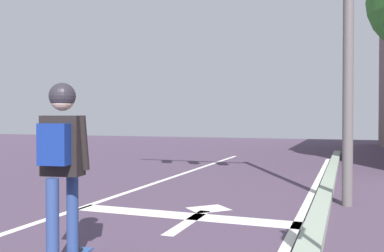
# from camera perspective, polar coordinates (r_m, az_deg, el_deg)

# --- Properties ---
(lane_line_center) EXTENTS (0.12, 20.00, 0.01)m
(lane_line_center) POSITION_cam_1_polar(r_m,az_deg,el_deg) (6.21, -18.07, -11.54)
(lane_line_center) COLOR white
(lane_line_center) RESTS_ON ground
(lane_line_curbside) EXTENTS (0.12, 20.00, 0.01)m
(lane_line_curbside) POSITION_cam_1_polar(r_m,az_deg,el_deg) (4.98, 13.00, -14.68)
(lane_line_curbside) COLOR white
(lane_line_curbside) RESTS_ON ground
(stop_bar) EXTENTS (3.32, 0.40, 0.01)m
(stop_bar) POSITION_cam_1_polar(r_m,az_deg,el_deg) (5.98, -0.97, -11.98)
(stop_bar) COLOR white
(stop_bar) RESTS_ON ground
(lane_arrow_stem) EXTENTS (0.16, 1.40, 0.01)m
(lane_arrow_stem) POSITION_cam_1_polar(r_m,az_deg,el_deg) (5.65, -0.49, -12.76)
(lane_arrow_stem) COLOR white
(lane_arrow_stem) RESTS_ON ground
(lane_arrow_head) EXTENTS (0.71, 0.71, 0.01)m
(lane_arrow_head) POSITION_cam_1_polar(r_m,az_deg,el_deg) (6.43, 2.23, -11.06)
(lane_arrow_head) COLOR white
(lane_arrow_head) RESTS_ON ground
(curb_strip) EXTENTS (0.24, 24.00, 0.14)m
(curb_strip) POSITION_cam_1_polar(r_m,az_deg,el_deg) (4.94, 15.97, -14.02)
(curb_strip) COLOR #94A48F
(curb_strip) RESTS_ON ground
(skater) EXTENTS (0.44, 0.61, 1.59)m
(skater) POSITION_cam_1_polar(r_m,az_deg,el_deg) (3.94, -17.15, -3.04)
(skater) COLOR navy
(skater) RESTS_ON skateboard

